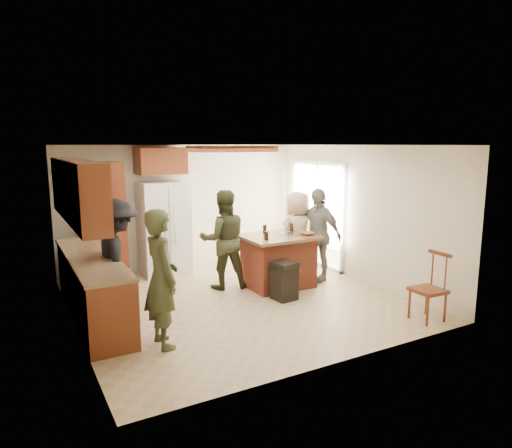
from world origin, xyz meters
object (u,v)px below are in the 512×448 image
person_counter (118,258)px  kitchen_island (278,260)px  refrigerator (164,228)px  spindle_chair (429,290)px  trash_bin (284,280)px  person_front_left (161,279)px  person_side_right (317,235)px  person_behind_right (298,235)px  person_behind_left (224,240)px

person_counter → kitchen_island: bearing=-89.0°
refrigerator → spindle_chair: (2.55, -4.22, -0.45)m
kitchen_island → trash_bin: size_ratio=2.03×
person_front_left → refrigerator: 3.34m
person_front_left → person_side_right: bearing=-70.4°
person_side_right → kitchen_island: bearing=-107.9°
person_front_left → refrigerator: (1.05, 3.17, 0.03)m
refrigerator → trash_bin: bearing=-63.6°
person_behind_right → person_counter: person_counter is taller
person_side_right → kitchen_island: 0.92m
trash_bin → spindle_chair: spindle_chair is taller
person_front_left → kitchen_island: 2.93m
person_front_left → person_behind_left: bearing=-45.6°
person_counter → trash_bin: size_ratio=2.77×
person_behind_right → refrigerator: refrigerator is taller
person_behind_left → person_behind_right: size_ratio=1.06×
trash_bin → spindle_chair: size_ratio=0.63×
person_counter → person_side_right: bearing=-89.6°
spindle_chair → refrigerator: bearing=121.2°
person_behind_right → person_side_right: person_side_right is taller
trash_bin → person_behind_right: bearing=46.4°
person_behind_right → person_front_left: bearing=23.5°
person_behind_left → person_side_right: person_behind_left is taller
spindle_chair → person_counter: bearing=148.7°
person_side_right → spindle_chair: bearing=-12.1°
person_counter → spindle_chair: person_counter is taller
person_front_left → person_behind_right: 3.59m
person_front_left → kitchen_island: person_front_left is taller
kitchen_island → trash_bin: bearing=-114.1°
kitchen_island → person_counter: bearing=-178.5°
person_counter → trash_bin: 2.64m
person_behind_left → kitchen_island: person_behind_left is taller
person_front_left → person_counter: 1.32m
person_front_left → person_behind_left: person_front_left is taller
refrigerator → person_behind_right: bearing=-35.2°
person_behind_left → kitchen_island: bearing=170.7°
person_counter → person_behind_left: bearing=-76.8°
refrigerator → kitchen_island: size_ratio=1.41×
person_front_left → refrigerator: refrigerator is taller
person_side_right → trash_bin: person_side_right is taller
person_behind_left → trash_bin: size_ratio=2.76×
person_counter → refrigerator: (1.30, 1.87, 0.03)m
person_behind_left → spindle_chair: 3.44m
person_side_right → kitchen_island: (-0.84, 0.01, -0.39)m
person_counter → spindle_chair: 4.53m
person_side_right → person_counter: (-3.64, -0.06, 0.01)m
person_front_left → trash_bin: size_ratio=2.77×
refrigerator → kitchen_island: refrigerator is taller
person_front_left → person_behind_left: (1.68, 1.77, -0.00)m
person_front_left → trash_bin: (2.27, 0.72, -0.55)m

